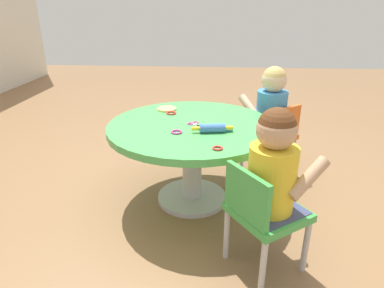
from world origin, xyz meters
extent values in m
plane|color=olive|center=(0.00, 0.00, 0.00)|extent=(10.00, 10.00, 0.00)
cylinder|color=silver|center=(0.00, 0.00, 0.01)|extent=(0.44, 0.44, 0.03)
cylinder|color=silver|center=(0.00, 0.00, 0.24)|extent=(0.12, 0.12, 0.48)
cylinder|color=#4CB259|center=(0.00, 0.00, 0.50)|extent=(1.00, 1.00, 0.04)
cylinder|color=#B7B7BC|center=(-0.59, -0.57, 0.14)|extent=(0.03, 0.03, 0.28)
cylinder|color=#B7B7BC|center=(-0.37, -0.42, 0.14)|extent=(0.03, 0.03, 0.28)
cylinder|color=#B7B7BC|center=(-0.74, -0.36, 0.14)|extent=(0.03, 0.03, 0.28)
cylinder|color=#B7B7BC|center=(-0.52, -0.21, 0.14)|extent=(0.03, 0.03, 0.28)
cube|color=green|center=(-0.56, -0.39, 0.30)|extent=(0.42, 0.42, 0.04)
cube|color=green|center=(-0.63, -0.28, 0.43)|extent=(0.23, 0.17, 0.22)
cube|color=#3F4772|center=(-0.56, -0.39, 0.30)|extent=(0.37, 0.38, 0.04)
cylinder|color=yellow|center=(-0.56, -0.39, 0.47)|extent=(0.21, 0.21, 0.30)
sphere|color=tan|center=(-0.56, -0.39, 0.70)|extent=(0.17, 0.17, 0.17)
sphere|color=#593319|center=(-0.56, -0.39, 0.71)|extent=(0.16, 0.16, 0.16)
cylinder|color=tan|center=(-0.59, -0.53, 0.49)|extent=(0.17, 0.21, 0.17)
cylinder|color=tan|center=(-0.41, -0.41, 0.49)|extent=(0.17, 0.21, 0.17)
cylinder|color=#B7B7BC|center=(0.61, -0.54, 0.14)|extent=(0.03, 0.03, 0.28)
cylinder|color=#B7B7BC|center=(0.45, -0.34, 0.14)|extent=(0.03, 0.03, 0.28)
cylinder|color=#B7B7BC|center=(0.41, -0.71, 0.14)|extent=(0.03, 0.03, 0.28)
cylinder|color=#B7B7BC|center=(0.25, -0.51, 0.14)|extent=(0.03, 0.03, 0.28)
cube|color=orange|center=(0.43, -0.53, 0.30)|extent=(0.42, 0.42, 0.04)
cube|color=orange|center=(0.32, -0.61, 0.43)|extent=(0.19, 0.22, 0.22)
cube|color=#3F4772|center=(0.43, -0.53, 0.30)|extent=(0.38, 0.38, 0.04)
cylinder|color=#3F8CCC|center=(0.43, -0.53, 0.47)|extent=(0.21, 0.21, 0.30)
sphere|color=beige|center=(0.43, -0.53, 0.70)|extent=(0.17, 0.17, 0.17)
sphere|color=tan|center=(0.43, -0.53, 0.71)|extent=(0.16, 0.16, 0.16)
cylinder|color=beige|center=(0.58, -0.55, 0.49)|extent=(0.20, 0.18, 0.17)
cylinder|color=beige|center=(0.44, -0.38, 0.49)|extent=(0.20, 0.18, 0.17)
cylinder|color=#3F72CC|center=(-0.13, -0.12, 0.54)|extent=(0.07, 0.15, 0.05)
cylinder|color=yellow|center=(-0.15, -0.03, 0.54)|extent=(0.03, 0.05, 0.02)
cylinder|color=yellow|center=(-0.12, -0.21, 0.54)|extent=(0.03, 0.05, 0.02)
cube|color=silver|center=(-0.04, -0.04, 0.52)|extent=(0.08, 0.09, 0.01)
cube|color=silver|center=(-0.04, -0.04, 0.52)|extent=(0.11, 0.06, 0.01)
torus|color=#D83F99|center=(-0.01, 0.01, 0.52)|extent=(0.05, 0.05, 0.01)
torus|color=#D83F99|center=(0.01, -0.02, 0.52)|extent=(0.05, 0.05, 0.01)
cylinder|color=#F2CC72|center=(0.27, 0.19, 0.52)|extent=(0.13, 0.13, 0.01)
torus|color=#3F99D8|center=(-0.10, -0.21, 0.52)|extent=(0.05, 0.05, 0.01)
torus|color=red|center=(0.19, 0.15, 0.52)|extent=(0.07, 0.07, 0.01)
torus|color=red|center=(-0.36, -0.15, 0.52)|extent=(0.05, 0.05, 0.01)
torus|color=#D83FA5|center=(-0.16, 0.07, 0.52)|extent=(0.06, 0.06, 0.01)
camera|label=1|loc=(-1.85, -0.14, 1.17)|focal=31.10mm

